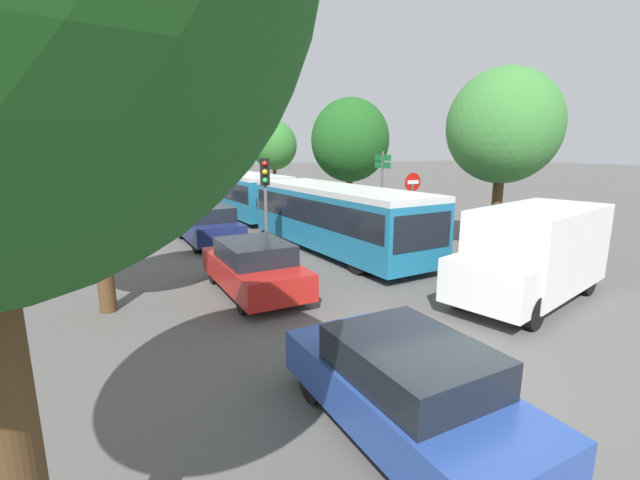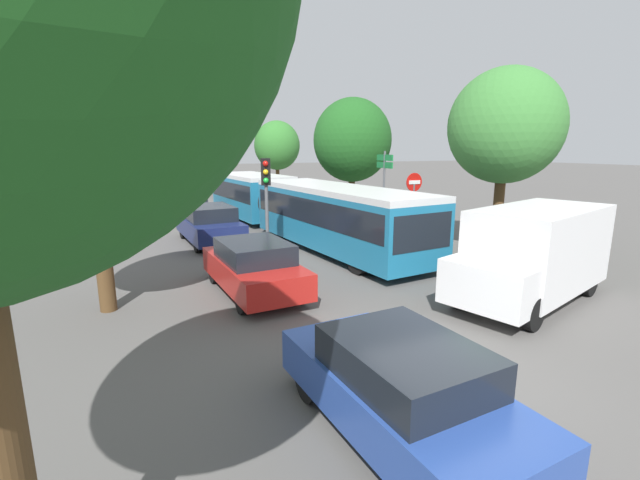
# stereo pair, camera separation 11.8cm
# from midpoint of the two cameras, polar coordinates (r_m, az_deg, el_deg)

# --- Properties ---
(ground_plane) EXTENTS (200.00, 200.00, 0.00)m
(ground_plane) POSITION_cam_midpoint_polar(r_m,az_deg,el_deg) (7.64, 18.08, -17.74)
(ground_plane) COLOR #565451
(articulated_bus) EXTENTS (4.01, 16.19, 2.38)m
(articulated_bus) POSITION_cam_midpoint_polar(r_m,az_deg,el_deg) (18.62, -3.89, 4.85)
(articulated_bus) COLOR teal
(articulated_bus) RESTS_ON ground
(city_bus_rear) EXTENTS (3.37, 11.40, 2.42)m
(city_bus_rear) POSITION_cam_midpoint_polar(r_m,az_deg,el_deg) (38.10, -20.57, 7.88)
(city_bus_rear) COLOR silver
(city_bus_rear) RESTS_ON ground
(queued_car_blue) EXTENTS (1.89, 4.00, 1.36)m
(queued_car_blue) POSITION_cam_midpoint_polar(r_m,az_deg,el_deg) (5.96, 10.76, -18.76)
(queued_car_blue) COLOR #284799
(queued_car_blue) RESTS_ON ground
(queued_car_red) EXTENTS (1.95, 4.12, 1.40)m
(queued_car_red) POSITION_cam_midpoint_polar(r_m,az_deg,el_deg) (11.28, -9.10, -3.55)
(queued_car_red) COLOR #B21E19
(queued_car_red) RESTS_ON ground
(queued_car_navy) EXTENTS (2.11, 4.45, 1.51)m
(queued_car_navy) POSITION_cam_midpoint_polar(r_m,az_deg,el_deg) (17.58, -14.92, 2.03)
(queued_car_navy) COLOR navy
(queued_car_navy) RESTS_ON ground
(queued_car_tan) EXTENTS (1.96, 4.15, 1.41)m
(queued_car_tan) POSITION_cam_midpoint_polar(r_m,az_deg,el_deg) (23.61, -17.60, 4.24)
(queued_car_tan) COLOR tan
(queued_car_tan) RESTS_ON ground
(white_van) EXTENTS (5.35, 3.30, 2.31)m
(white_van) POSITION_cam_midpoint_polar(r_m,az_deg,el_deg) (11.78, 26.37, -1.33)
(white_van) COLOR white
(white_van) RESTS_ON ground
(traffic_light) EXTENTS (0.38, 0.40, 3.40)m
(traffic_light) POSITION_cam_midpoint_polar(r_m,az_deg,el_deg) (14.70, -7.54, 7.24)
(traffic_light) COLOR #56595E
(traffic_light) RESTS_ON ground
(no_entry_sign) EXTENTS (0.70, 0.08, 2.82)m
(no_entry_sign) POSITION_cam_midpoint_polar(r_m,az_deg,el_deg) (16.76, 11.98, 5.53)
(no_entry_sign) COLOR #56595E
(no_entry_sign) RESTS_ON ground
(direction_sign_post) EXTENTS (0.13, 1.40, 3.60)m
(direction_sign_post) POSITION_cam_midpoint_polar(r_m,az_deg,el_deg) (20.49, 8.15, 8.73)
(direction_sign_post) COLOR #56595E
(direction_sign_post) RESTS_ON ground
(tree_left_mid) EXTENTS (3.31, 3.31, 5.65)m
(tree_left_mid) POSITION_cam_midpoint_polar(r_m,az_deg,el_deg) (10.67, -28.55, 11.17)
(tree_left_mid) COLOR #51381E
(tree_left_mid) RESTS_ON ground
(tree_right_near) EXTENTS (3.85, 3.85, 6.44)m
(tree_right_near) POSITION_cam_midpoint_polar(r_m,az_deg,el_deg) (16.52, 23.08, 13.72)
(tree_right_near) COLOR #51381E
(tree_right_near) RESTS_ON ground
(tree_right_mid) EXTENTS (4.32, 4.32, 6.45)m
(tree_right_mid) POSITION_cam_midpoint_polar(r_m,az_deg,el_deg) (24.27, 3.89, 12.85)
(tree_right_mid) COLOR #51381E
(tree_right_mid) RESTS_ON ground
(tree_right_far) EXTENTS (3.67, 3.67, 5.90)m
(tree_right_far) POSITION_cam_midpoint_polar(r_m,az_deg,el_deg) (35.48, -6.14, 12.27)
(tree_right_far) COLOR #51381E
(tree_right_far) RESTS_ON ground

